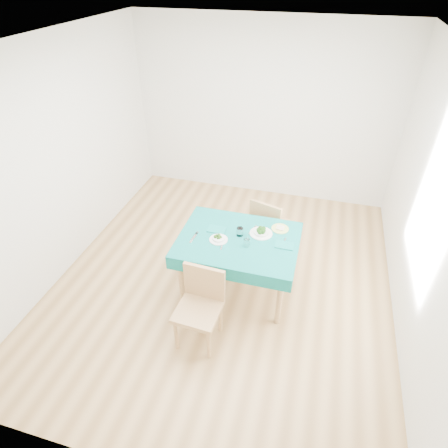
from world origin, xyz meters
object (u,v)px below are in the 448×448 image
(side_plate, at_px, (280,229))
(table, at_px, (238,264))
(chair_far, at_px, (271,218))
(bowl_far, at_px, (261,231))
(chair_near, at_px, (197,303))
(bowl_near, at_px, (219,238))

(side_plate, bearing_deg, table, -143.65)
(chair_far, distance_m, bowl_far, 0.72)
(chair_near, bearing_deg, bowl_far, 70.09)
(chair_near, xyz_separation_m, bowl_far, (0.43, 0.99, 0.26))
(chair_near, xyz_separation_m, chair_far, (0.45, 1.65, -0.01))
(chair_near, xyz_separation_m, bowl_near, (-0.00, 0.75, 0.25))
(table, bearing_deg, bowl_near, -159.30)
(table, height_order, bowl_near, bowl_near)
(table, height_order, chair_near, chair_near)
(chair_far, relative_size, side_plate, 5.36)
(bowl_near, bearing_deg, table, 20.70)
(table, bearing_deg, bowl_far, 35.41)
(chair_far, height_order, bowl_far, chair_far)
(chair_near, bearing_deg, side_plate, 64.81)
(table, relative_size, bowl_near, 6.46)
(bowl_near, relative_size, bowl_far, 0.80)
(table, xyz_separation_m, bowl_far, (0.22, 0.16, 0.42))
(table, bearing_deg, chair_far, 73.55)
(side_plate, bearing_deg, bowl_far, -142.59)
(bowl_far, height_order, side_plate, bowl_far)
(chair_near, bearing_deg, table, 79.69)
(table, distance_m, chair_far, 0.87)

